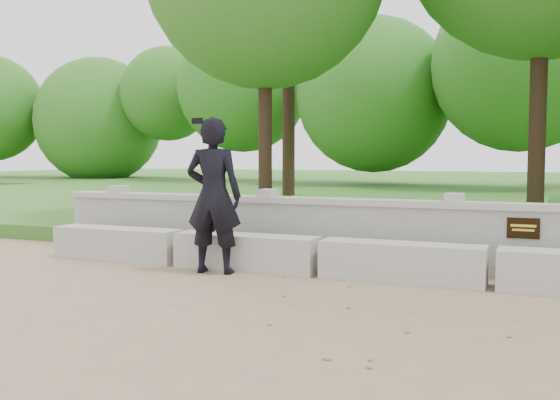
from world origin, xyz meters
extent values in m
plane|color=#987C5D|center=(0.00, 0.00, 0.00)|extent=(80.00, 80.00, 0.00)
cube|color=#206219|center=(0.00, 14.00, 0.12)|extent=(40.00, 22.00, 0.25)
cube|color=beige|center=(-5.00, 1.90, 0.23)|extent=(1.90, 0.45, 0.45)
cube|color=beige|center=(-3.00, 1.90, 0.23)|extent=(1.90, 0.45, 0.45)
cube|color=beige|center=(-1.00, 1.90, 0.23)|extent=(1.90, 0.45, 0.45)
cube|color=#B9B7AF|center=(0.00, 2.60, 0.41)|extent=(12.50, 0.25, 0.82)
cube|color=beige|center=(0.00, 2.60, 0.86)|extent=(12.50, 0.35, 0.08)
cube|color=black|center=(0.30, 2.46, 0.62)|extent=(0.36, 0.02, 0.24)
imported|color=black|center=(-3.27, 1.54, 0.97)|extent=(0.77, 0.57, 1.93)
cube|color=black|center=(-3.27, 1.15, 1.87)|extent=(0.14, 0.04, 0.07)
cylinder|color=#382619|center=(-5.57, 9.85, 2.66)|extent=(0.33, 0.33, 4.82)
cylinder|color=#382619|center=(-4.27, 5.40, 2.15)|extent=(0.26, 0.26, 3.79)
cylinder|color=#382619|center=(0.41, 7.01, 2.48)|extent=(0.30, 0.30, 4.45)
imported|color=#3C8C2F|center=(-3.01, 3.93, 0.58)|extent=(0.41, 0.41, 0.65)
imported|color=#3C8C2F|center=(0.72, 4.23, 0.58)|extent=(0.47, 0.46, 0.67)
camera|label=1|loc=(0.43, -5.27, 1.46)|focal=40.00mm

